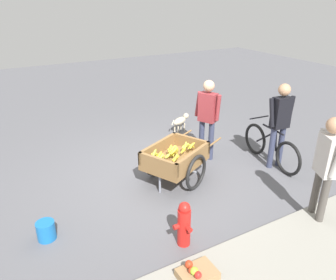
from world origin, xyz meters
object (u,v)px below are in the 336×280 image
(bicycle, at_px, (271,147))
(dog, at_px, (181,121))
(plastic_bucket, at_px, (46,231))
(fire_hydrant, at_px, (184,224))
(cyclist_person, at_px, (280,118))
(apple_crate, at_px, (197,277))
(bystander_person, at_px, (327,163))
(vendor_person, at_px, (208,113))
(fruit_cart, at_px, (175,159))

(bicycle, xyz_separation_m, dog, (0.68, -2.35, -0.08))
(plastic_bucket, bearing_deg, fire_hydrant, 147.72)
(cyclist_person, xyz_separation_m, fire_hydrant, (2.75, 1.03, -0.68))
(apple_crate, relative_size, bystander_person, 0.26)
(plastic_bucket, xyz_separation_m, bystander_person, (-3.58, 1.58, 0.87))
(bicycle, distance_m, apple_crate, 3.54)
(bystander_person, bearing_deg, dog, -91.76)
(dog, height_order, bystander_person, bystander_person)
(fire_hydrant, xyz_separation_m, bystander_person, (-1.96, 0.56, 0.68))
(dog, xyz_separation_m, plastic_bucket, (3.71, 2.51, -0.13))
(vendor_person, relative_size, plastic_bucket, 6.03)
(fruit_cart, xyz_separation_m, apple_crate, (0.98, 2.18, -0.32))
(fire_hydrant, bearing_deg, bystander_person, 164.11)
(fire_hydrant, bearing_deg, dog, -120.58)
(vendor_person, xyz_separation_m, dog, (-0.31, -1.53, -0.72))
(fire_hydrant, bearing_deg, bicycle, -156.82)
(plastic_bucket, xyz_separation_m, apple_crate, (-1.38, 1.70, -0.01))
(bicycle, distance_m, cyclist_person, 0.68)
(apple_crate, bearing_deg, cyclist_person, -150.20)
(vendor_person, xyz_separation_m, bicycle, (-0.99, 0.82, -0.64))
(vendor_person, xyz_separation_m, apple_crate, (2.01, 2.68, -0.87))
(vendor_person, distance_m, bystander_person, 2.57)
(fruit_cart, xyz_separation_m, plastic_bucket, (2.36, 0.48, -0.30))
(cyclist_person, xyz_separation_m, dog, (0.66, -2.50, -0.74))
(bicycle, height_order, cyclist_person, cyclist_person)
(dog, bearing_deg, bicycle, 106.05)
(vendor_person, bearing_deg, fruit_cart, 25.77)
(dog, bearing_deg, bystander_person, 88.24)
(fire_hydrant, height_order, apple_crate, fire_hydrant)
(plastic_bucket, height_order, bystander_person, bystander_person)
(dog, relative_size, plastic_bucket, 2.31)
(fire_hydrant, relative_size, apple_crate, 1.52)
(cyclist_person, bearing_deg, fire_hydrant, 20.58)
(vendor_person, relative_size, dog, 2.61)
(vendor_person, bearing_deg, bystander_person, 94.21)
(vendor_person, xyz_separation_m, plastic_bucket, (3.39, 0.98, -0.85))
(fire_hydrant, distance_m, apple_crate, 0.75)
(plastic_bucket, bearing_deg, bicycle, -177.90)
(apple_crate, bearing_deg, fire_hydrant, -109.44)
(cyclist_person, bearing_deg, apple_crate, 29.80)
(dog, height_order, plastic_bucket, dog)
(bicycle, relative_size, apple_crate, 3.77)
(cyclist_person, bearing_deg, plastic_bucket, 0.12)
(bystander_person, bearing_deg, bicycle, -114.72)
(bicycle, relative_size, dog, 2.63)
(vendor_person, relative_size, bystander_person, 0.98)
(bystander_person, bearing_deg, plastic_bucket, -23.83)
(dog, xyz_separation_m, bystander_person, (0.13, 4.09, 0.74))
(dog, distance_m, apple_crate, 4.81)
(fruit_cart, relative_size, bicycle, 1.10)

